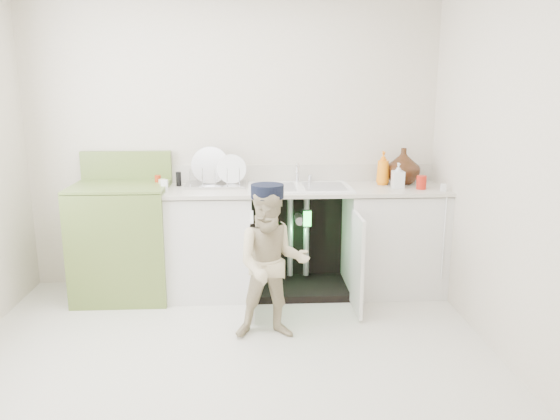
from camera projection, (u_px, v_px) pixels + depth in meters
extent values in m
plane|color=beige|center=(230.00, 360.00, 3.51)|extent=(3.50, 3.50, 0.00)
cube|color=beige|center=(233.00, 142.00, 4.69)|extent=(3.50, 2.50, 0.02)
cube|color=beige|center=(205.00, 237.00, 1.77)|extent=(3.50, 2.50, 0.02)
cube|color=beige|center=(514.00, 166.00, 3.32)|extent=(2.50, 3.00, 0.02)
cube|color=white|center=(204.00, 244.00, 4.57)|extent=(0.80, 0.60, 0.86)
cube|color=white|center=(393.00, 241.00, 4.65)|extent=(0.80, 0.60, 0.86)
cube|color=black|center=(297.00, 234.00, 4.87)|extent=(0.80, 0.06, 0.86)
cube|color=black|center=(299.00, 287.00, 4.70)|extent=(0.80, 0.60, 0.06)
cylinder|color=gray|center=(290.00, 237.00, 4.70)|extent=(0.05, 0.05, 0.70)
cylinder|color=gray|center=(306.00, 237.00, 4.70)|extent=(0.05, 0.05, 0.70)
cylinder|color=gray|center=(299.00, 219.00, 4.61)|extent=(0.07, 0.18, 0.07)
cube|color=white|center=(252.00, 266.00, 4.11)|extent=(0.03, 0.40, 0.76)
cube|color=white|center=(357.00, 264.00, 4.15)|extent=(0.02, 0.40, 0.76)
cube|color=beige|center=(300.00, 189.00, 4.50)|extent=(2.44, 0.64, 0.03)
cube|color=beige|center=(297.00, 173.00, 4.77)|extent=(2.44, 0.02, 0.15)
cube|color=white|center=(300.00, 188.00, 4.50)|extent=(0.85, 0.55, 0.02)
cube|color=gray|center=(275.00, 187.00, 4.49)|extent=(0.34, 0.40, 0.01)
cube|color=gray|center=(324.00, 187.00, 4.51)|extent=(0.34, 0.40, 0.01)
cylinder|color=silver|center=(297.00, 173.00, 4.70)|extent=(0.03, 0.03, 0.17)
cylinder|color=silver|center=(298.00, 165.00, 4.62)|extent=(0.02, 0.14, 0.02)
cylinder|color=silver|center=(310.00, 178.00, 4.71)|extent=(0.04, 0.04, 0.06)
cylinder|color=white|center=(444.00, 237.00, 4.34)|extent=(0.01, 0.01, 0.70)
cube|color=white|center=(443.00, 188.00, 4.34)|extent=(0.04, 0.02, 0.06)
cube|color=silver|center=(216.00, 185.00, 4.58)|extent=(0.50, 0.33, 0.02)
cylinder|color=silver|center=(210.00, 174.00, 4.58)|extent=(0.31, 0.11, 0.30)
cylinder|color=white|center=(232.00, 175.00, 4.57)|extent=(0.25, 0.06, 0.24)
cylinder|color=silver|center=(190.00, 177.00, 4.45)|extent=(0.01, 0.01, 0.15)
cylinder|color=silver|center=(202.00, 177.00, 4.46)|extent=(0.01, 0.01, 0.15)
cylinder|color=silver|center=(215.00, 177.00, 4.46)|extent=(0.01, 0.01, 0.15)
cylinder|color=silver|center=(227.00, 176.00, 4.47)|extent=(0.01, 0.01, 0.15)
cylinder|color=silver|center=(239.00, 176.00, 4.47)|extent=(0.01, 0.01, 0.15)
imported|color=#422512|center=(403.00, 166.00, 4.65)|extent=(0.29, 0.29, 0.30)
imported|color=orange|center=(383.00, 168.00, 4.60)|extent=(0.11, 0.11, 0.28)
imported|color=silver|center=(398.00, 176.00, 4.46)|extent=(0.09, 0.10, 0.21)
cylinder|color=#B61D0F|center=(421.00, 182.00, 4.42)|extent=(0.08, 0.08, 0.11)
cylinder|color=#AD2E0E|center=(158.00, 181.00, 4.51)|extent=(0.05, 0.05, 0.10)
cylinder|color=#C0BA8D|center=(162.00, 184.00, 4.43)|extent=(0.06, 0.06, 0.08)
cylinder|color=black|center=(179.00, 179.00, 4.55)|extent=(0.04, 0.04, 0.12)
cube|color=white|center=(164.00, 186.00, 4.34)|extent=(0.05, 0.05, 0.09)
cube|color=olive|center=(123.00, 242.00, 4.50)|extent=(0.76, 0.65, 0.92)
cube|color=olive|center=(120.00, 186.00, 4.39)|extent=(0.76, 0.65, 0.02)
cube|color=olive|center=(126.00, 165.00, 4.64)|extent=(0.76, 0.06, 0.24)
cylinder|color=black|center=(90.00, 190.00, 4.23)|extent=(0.17, 0.17, 0.02)
cylinder|color=silver|center=(90.00, 189.00, 4.23)|extent=(0.20, 0.20, 0.01)
cylinder|color=black|center=(101.00, 183.00, 4.54)|extent=(0.17, 0.17, 0.02)
cylinder|color=silver|center=(101.00, 182.00, 4.54)|extent=(0.20, 0.20, 0.01)
cylinder|color=black|center=(140.00, 190.00, 4.25)|extent=(0.17, 0.17, 0.02)
cylinder|color=silver|center=(139.00, 188.00, 4.25)|extent=(0.20, 0.20, 0.01)
cylinder|color=black|center=(147.00, 183.00, 4.56)|extent=(0.17, 0.17, 0.02)
cylinder|color=silver|center=(147.00, 181.00, 4.56)|extent=(0.20, 0.20, 0.01)
imported|color=beige|center=(272.00, 264.00, 3.73)|extent=(0.52, 0.41, 1.07)
cylinder|color=black|center=(272.00, 192.00, 3.61)|extent=(0.22, 0.22, 0.09)
cube|color=black|center=(271.00, 194.00, 3.72)|extent=(0.17, 0.09, 0.01)
cube|color=black|center=(307.00, 219.00, 4.21)|extent=(0.07, 0.01, 0.14)
cube|color=#26F23F|center=(307.00, 219.00, 4.21)|extent=(0.06, 0.00, 0.12)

